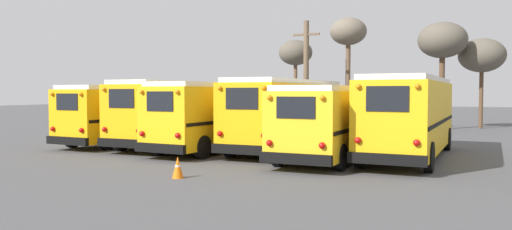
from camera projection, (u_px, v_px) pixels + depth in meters
The scene contains 13 objects.
ground_plane at pixel (254, 150), 23.52m from camera, with size 160.00×160.00×0.00m, color #4C4C4F.
school_bus_0 at pixel (143, 112), 27.18m from camera, with size 3.00×10.56×3.05m.
school_bus_1 at pixel (189, 110), 26.14m from camera, with size 2.67×10.97×3.26m.
school_bus_2 at pixel (224, 113), 23.78m from camera, with size 2.94×9.88×3.15m.
school_bus_3 at pixel (289, 112), 23.64m from camera, with size 2.68×10.35×3.30m.
school_bus_4 at pixel (335, 119), 20.64m from camera, with size 2.63×9.45×2.96m.
school_bus_5 at pixel (410, 114), 20.49m from camera, with size 2.69×10.03×3.32m.
utility_pole at pixel (306, 76), 32.69m from camera, with size 1.80×0.35×7.38m.
bare_tree_0 at pixel (442, 41), 36.22m from camera, with size 3.49×3.49×7.82m.
bare_tree_1 at pixel (348, 34), 34.46m from camera, with size 2.52×2.52×7.87m.
bare_tree_2 at pixel (482, 56), 37.10m from camera, with size 3.37×3.37×6.72m.
bare_tree_3 at pixel (296, 54), 40.49m from camera, with size 2.74×2.74×6.96m.
traffic_cone at pixel (178, 167), 15.74m from camera, with size 0.36×0.36×0.69m.
Camera 1 is at (9.97, -21.19, 2.71)m, focal length 35.00 mm.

